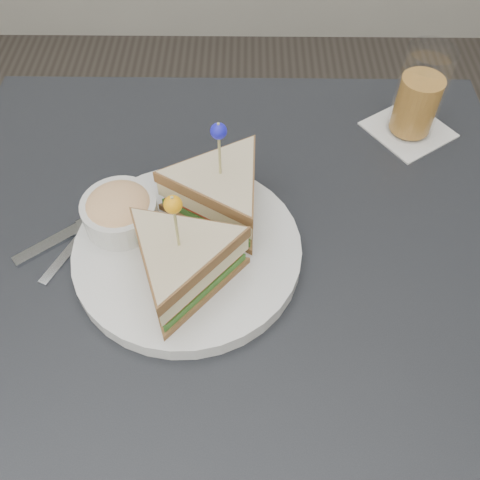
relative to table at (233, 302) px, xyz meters
name	(u,v)px	position (x,y,z in m)	size (l,w,h in m)	color
ground_plane	(236,449)	(0.00, 0.00, -0.67)	(3.50, 3.50, 0.00)	#3F3833
table	(233,302)	(0.00, 0.00, 0.00)	(0.80, 0.80, 0.75)	black
plate_meal	(191,230)	(-0.05, 0.03, 0.12)	(0.36, 0.36, 0.17)	silver
cutlery_fork	(86,230)	(-0.20, 0.06, 0.08)	(0.09, 0.16, 0.00)	silver
cutlery_knife	(86,224)	(-0.20, 0.07, 0.08)	(0.19, 0.16, 0.01)	#B4BAC0
drink_set	(419,97)	(0.27, 0.27, 0.14)	(0.15, 0.15, 0.14)	silver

